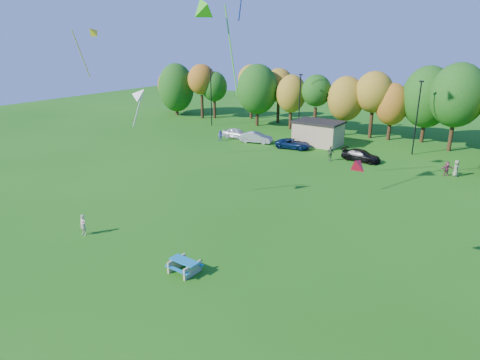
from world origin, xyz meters
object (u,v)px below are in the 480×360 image
Objects in this scene: kite_flyer at (83,225)px; car_c at (293,144)px; car_a at (237,133)px; car_b at (256,138)px; car_d at (361,156)px; picnic_table at (184,265)px.

car_c is at bearing 84.14° from kite_flyer.
car_b is at bearing -103.83° from car_a.
car_d reaches higher than car_c.
picnic_table is 9.77m from kite_flyer.
car_b is 0.95× the size of car_d.
car_a reaches higher than picnic_table.
car_b is at bearing 117.20° from picnic_table.
car_d is at bearing 91.33° from picnic_table.
picnic_table is 0.46× the size of car_a.
picnic_table is 37.18m from car_a.
kite_flyer is at bearing 166.66° from car_d.
car_b is 5.74m from car_c.
car_c is (5.74, 0.08, -0.09)m from car_b.
picnic_table is at bearing -170.42° from car_b.
car_d is (0.41, 30.88, 0.19)m from picnic_table.
kite_flyer is 0.35× the size of car_d.
kite_flyer reaches higher than car_c.
picnic_table is 0.43× the size of car_c.
car_a is 0.92× the size of car_d.
picnic_table is at bearing -2.81° from kite_flyer.
car_a is (-8.83, 32.49, -0.08)m from kite_flyer.
car_a is 9.59m from car_c.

